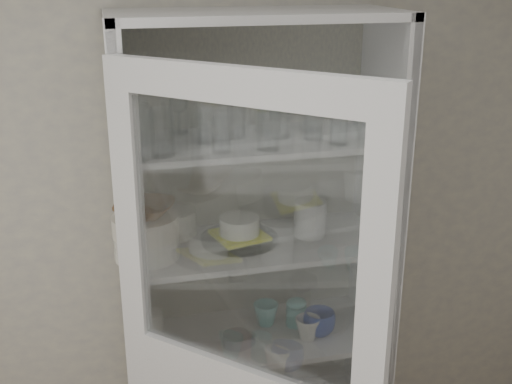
{
  "coord_description": "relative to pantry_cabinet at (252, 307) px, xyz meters",
  "views": [
    {
      "loc": [
        -0.33,
        -0.88,
        2.25
      ],
      "look_at": [
        0.2,
        1.27,
        1.45
      ],
      "focal_mm": 45.0,
      "sensor_mm": 36.0,
      "label": 1
    }
  ],
  "objects": [
    {
      "name": "terracotta_bowl",
      "position": [
        -0.41,
        -0.11,
        0.5
      ],
      "size": [
        0.27,
        0.27,
        0.05
      ],
      "primitive_type": "imported",
      "rotation": [
        0.0,
        0.0,
        -0.37
      ],
      "color": "brown",
      "rests_on": "cream_bowl"
    },
    {
      "name": "plate_stack_back",
      "position": [
        -0.31,
        0.08,
        0.37
      ],
      "size": [
        0.21,
        0.21,
        0.1
      ],
      "primitive_type": "cylinder",
      "color": "white",
      "rests_on": "shelf_plates"
    },
    {
      "name": "mug_white",
      "position": [
        0.19,
        -0.15,
        -0.03
      ],
      "size": [
        0.13,
        0.13,
        0.09
      ],
      "primitive_type": "imported",
      "rotation": [
        0.0,
        0.0,
        -0.43
      ],
      "color": "white",
      "rests_on": "shelf_mugs"
    },
    {
      "name": "goblet_0",
      "position": [
        -0.26,
        0.06,
        0.8
      ],
      "size": [
        0.07,
        0.07,
        0.16
      ],
      "primitive_type": null,
      "color": "silver",
      "rests_on": "shelf_glass"
    },
    {
      "name": "tumbler_5",
      "position": [
        0.36,
        -0.2,
        0.79
      ],
      "size": [
        0.08,
        0.08,
        0.13
      ],
      "primitive_type": "cylinder",
      "rotation": [
        0.0,
        0.0,
        -0.25
      ],
      "color": "silver",
      "rests_on": "shelf_glass"
    },
    {
      "name": "pantry_cabinet",
      "position": [
        0.0,
        0.0,
        0.0
      ],
      "size": [
        1.0,
        0.45,
        2.1
      ],
      "color": "silver",
      "rests_on": "floor"
    },
    {
      "name": "grey_bowl_stack",
      "position": [
        0.21,
        -0.06,
        0.39
      ],
      "size": [
        0.12,
        0.12,
        0.14
      ],
      "primitive_type": "cylinder",
      "color": "silver",
      "rests_on": "shelf_plates"
    },
    {
      "name": "tumbler_6",
      "position": [
        0.41,
        -0.18,
        0.8
      ],
      "size": [
        0.09,
        0.09,
        0.15
      ],
      "primitive_type": "cylinder",
      "rotation": [
        0.0,
        0.0,
        0.22
      ],
      "color": "silver",
      "rests_on": "shelf_glass"
    },
    {
      "name": "tumbler_3",
      "position": [
        -0.15,
        -0.21,
        0.78
      ],
      "size": [
        0.08,
        0.08,
        0.13
      ],
      "primitive_type": "cylinder",
      "rotation": [
        0.0,
        0.0,
        0.43
      ],
      "color": "silver",
      "rests_on": "shelf_glass"
    },
    {
      "name": "wall_back",
      "position": [
        -0.2,
        0.16,
        0.36
      ],
      "size": [
        3.6,
        0.02,
        2.6
      ],
      "primitive_type": "cube",
      "color": "#9D9995",
      "rests_on": "ground"
    },
    {
      "name": "tumbler_9",
      "position": [
        -0.18,
        -0.09,
        0.78
      ],
      "size": [
        0.06,
        0.06,
        0.12
      ],
      "primitive_type": "cylinder",
      "rotation": [
        0.0,
        0.0,
        -0.04
      ],
      "color": "silver",
      "rests_on": "shelf_glass"
    },
    {
      "name": "tumbler_4",
      "position": [
        0.25,
        -0.21,
        0.78
      ],
      "size": [
        0.07,
        0.07,
        0.12
      ],
      "primitive_type": "cylinder",
      "rotation": [
        0.0,
        0.0,
        -0.16
      ],
      "color": "silver",
      "rests_on": "shelf_glass"
    },
    {
      "name": "tumbler_7",
      "position": [
        -0.41,
        -0.05,
        0.8
      ],
      "size": [
        0.08,
        0.08,
        0.15
      ],
      "primitive_type": "cylinder",
      "rotation": [
        0.0,
        0.0,
        -0.14
      ],
      "color": "silver",
      "rests_on": "shelf_glass"
    },
    {
      "name": "tumbler_2",
      "position": [
        0.01,
        -0.22,
        0.8
      ],
      "size": [
        0.09,
        0.09,
        0.15
      ],
      "primitive_type": "cylinder",
      "rotation": [
        0.0,
        0.0,
        -0.17
      ],
      "color": "silver",
      "rests_on": "shelf_glass"
    },
    {
      "name": "tumbler_10",
      "position": [
        -0.07,
        -0.04,
        0.79
      ],
      "size": [
        0.09,
        0.09,
        0.14
      ],
      "primitive_type": "cylinder",
      "rotation": [
        0.0,
        0.0,
        -0.39
      ],
      "color": "silver",
      "rests_on": "shelf_glass"
    },
    {
      "name": "goblet_1",
      "position": [
        0.05,
        0.02,
        0.8
      ],
      "size": [
        0.07,
        0.07,
        0.16
      ],
      "primitive_type": null,
      "color": "silver",
      "rests_on": "shelf_glass"
    },
    {
      "name": "plate_stack_front",
      "position": [
        -0.41,
        -0.11,
        0.36
      ],
      "size": [
        0.23,
        0.23,
        0.08
      ],
      "primitive_type": "cylinder",
      "color": "white",
      "rests_on": "shelf_plates"
    },
    {
      "name": "yellow_trivet",
      "position": [
        -0.06,
        -0.05,
        0.34
      ],
      "size": [
        0.22,
        0.22,
        0.01
      ],
      "primitive_type": "cube",
      "rotation": [
        0.0,
        0.0,
        0.25
      ],
      "color": "yellow",
      "rests_on": "glass_platter"
    },
    {
      "name": "white_ramekin",
      "position": [
        -0.06,
        -0.05,
        0.38
      ],
      "size": [
        0.18,
        0.18,
        0.07
      ],
      "primitive_type": "cylinder",
      "rotation": [
        0.0,
        0.0,
        0.27
      ],
      "color": "white",
      "rests_on": "yellow_trivet"
    },
    {
      "name": "tumbler_1",
      "position": [
        -0.35,
        -0.21,
        0.8
      ],
      "size": [
        0.09,
        0.09,
        0.16
      ],
      "primitive_type": "cylinder",
      "rotation": [
        0.0,
        0.0,
        -0.22
      ],
      "color": "silver",
      "rests_on": "shelf_glass"
    },
    {
      "name": "mug_teal",
      "position": [
        0.05,
        -0.01,
        -0.03
      ],
      "size": [
        0.12,
        0.12,
        0.09
      ],
      "primitive_type": "imported",
      "rotation": [
        0.0,
        0.0,
        -0.17
      ],
      "color": "teal",
      "rests_on": "shelf_mugs"
    },
    {
      "name": "white_canister",
      "position": [
        -0.41,
        -0.02,
        -0.02
      ],
      "size": [
        0.13,
        0.13,
        0.12
      ],
      "primitive_type": "cylinder",
      "rotation": [
        0.0,
        0.0,
        -0.41
      ],
      "color": "white",
      "rests_on": "shelf_mugs"
    },
    {
      "name": "tumbler_11",
      "position": [
        0.08,
        -0.08,
        0.79
      ],
      "size": [
        0.08,
        0.08,
        0.14
      ],
      "primitive_type": "cylinder",
      "rotation": [
        0.0,
        0.0,
        -0.09
      ],
      "color": "silver",
      "rests_on": "shelf_glass"
    },
    {
      "name": "tumbler_8",
      "position": [
        -0.11,
        -0.05,
        0.79
      ],
      "size": [
        0.08,
        0.08,
        0.13
      ],
      "primitive_type": "cylinder",
      "rotation": [
        0.0,
        0.0,
        -0.21
      ],
      "color": "silver",
      "rests_on": "shelf_glass"
    },
    {
      "name": "measuring_cups",
      "position": [
        -0.09,
        -0.13,
        -0.06
      ],
      "size": [
        0.11,
        0.11,
        0.04
      ],
      "primitive_type": "cylinder",
      "color": "#ADAABD",
      "rests_on": "shelf_mugs"
    },
    {
      "name": "goblet_3",
      "position": [
        0.41,
        0.02,
        0.8
      ],
      "size": [
        0.07,
        0.07,
        0.17
      ],
      "primitive_type": null,
      "color": "silver",
      "rests_on": "shelf_glass"
    },
    {
      "name": "tumbler_12",
      "position": [
        0.2,
        -0.13,
        0.79
      ],
      "size": [
        0.07,
        0.07,
        0.14
      ],
      "primitive_type": "cylinder",
      "color": "silver",
      "rests_on": "shelf_glass"
    },
    {
      "name": "cream_bowl",
      "position": [
        -0.41,
        -0.11,
        0.44
      ],
      "size": [
        0.29,
        0.29,
        0.07
      ],
      "primitive_type": "cylinder",
      "rotation": [
        0.0,
        0.0,
        -0.28
      ],
      "color": "silver",
      "rests_on": "plate_stack_front"
    },
    {
      "name": "teal_jar",
      "position": [
        0.17,
        -0.04,
        -0.03
      ],
      "size": [
        0.08,
        0.08,
        0.1
      ],
      "color": "teal",
      "rests_on": "shelf_mugs"
    },
    {
      "name": "glass_platter",
      "position": [
        -0.06,
        -0.05,
        0.33
      ],
      "size": [
        0.38,
        0.38,
        0.02
      ],
      "primitive_type": "cylinder",
      "rotation": [
        0.0,
        0.0,
        0.38
      ],
      "color": "silver",
      "rests_on": "shelf_plates"
    },
    {
      "name": "goblet_2",
      "position": [
        0.21,
        0.04,
        0.81
      ],
      "size": [
        0.08,
        0.08,
        0.17
      ],
      "primitive_type": null,
      "color": "silver",
      "rests_on": "shelf_glass"
    },
    {
      "name": "tumbler_0",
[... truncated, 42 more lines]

